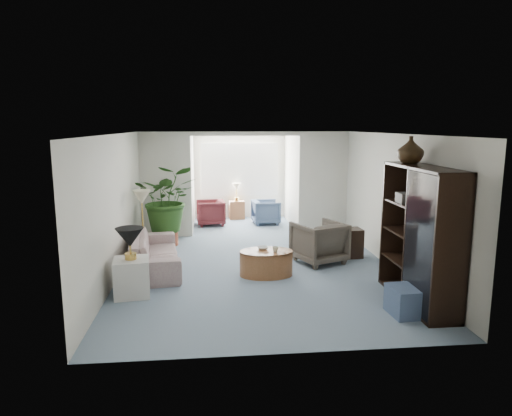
{
  "coord_description": "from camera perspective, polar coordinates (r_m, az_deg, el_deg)",
  "views": [
    {
      "loc": [
        -0.88,
        -7.99,
        2.66
      ],
      "look_at": [
        0.0,
        0.6,
        1.1
      ],
      "focal_mm": 32.46,
      "sensor_mm": 36.0,
      "label": 1
    }
  ],
  "objects": [
    {
      "name": "side_table_dark",
      "position": [
        9.61,
        11.4,
        -4.23
      ],
      "size": [
        0.5,
        0.41,
        0.59
      ],
      "primitive_type": "cube",
      "rotation": [
        0.0,
        0.0,
        0.04
      ],
      "color": "black",
      "rests_on": "ground"
    },
    {
      "name": "sofa",
      "position": [
        8.84,
        -12.41,
        -5.34
      ],
      "size": [
        1.13,
        2.3,
        0.64
      ],
      "primitive_type": "imported",
      "rotation": [
        0.0,
        0.0,
        1.7
      ],
      "color": "#B7A99B",
      "rests_on": "ground"
    },
    {
      "name": "floor",
      "position": [
        8.47,
        0.42,
        -8.07
      ],
      "size": [
        6.0,
        6.0,
        0.0
      ],
      "primitive_type": "plane",
      "color": "#7C92A4",
      "rests_on": "ground"
    },
    {
      "name": "window_blinds",
      "position": [
        13.23,
        -2.02,
        4.76
      ],
      "size": [
        2.2,
        0.02,
        1.5
      ],
      "primitive_type": "cube",
      "color": "white"
    },
    {
      "name": "table_lamp",
      "position": [
        7.42,
        -15.29,
        -3.52
      ],
      "size": [
        0.44,
        0.44,
        0.3
      ],
      "primitive_type": "cone",
      "color": "black",
      "rests_on": "end_table"
    },
    {
      "name": "back_pier_right",
      "position": [
        11.42,
        8.29,
        3.04
      ],
      "size": [
        1.2,
        0.12,
        2.5
      ],
      "primitive_type": "cube",
      "color": "white",
      "rests_on": "ground"
    },
    {
      "name": "entertainment_cabinet",
      "position": [
        7.3,
        19.56,
        -3.23
      ],
      "size": [
        0.5,
        1.86,
        2.07
      ],
      "primitive_type": "cube",
      "color": "black",
      "rests_on": "ground"
    },
    {
      "name": "window_pane",
      "position": [
        13.26,
        -2.02,
        4.77
      ],
      "size": [
        2.2,
        0.02,
        1.5
      ],
      "primitive_type": "cube",
      "color": "white"
    },
    {
      "name": "sunroom_table",
      "position": [
        13.23,
        -2.39,
        -0.23
      ],
      "size": [
        0.45,
        0.37,
        0.52
      ],
      "primitive_type": "cube",
      "rotation": [
        0.0,
        0.0,
        0.08
      ],
      "color": "#985837",
      "rests_on": "ground"
    },
    {
      "name": "coffee_bowl",
      "position": [
        8.33,
        0.84,
        -4.97
      ],
      "size": [
        0.23,
        0.23,
        0.05
      ],
      "primitive_type": "imported",
      "rotation": [
        0.0,
        0.0,
        0.15
      ],
      "color": "silver",
      "rests_on": "coffee_table"
    },
    {
      "name": "cabinet_urn",
      "position": [
        7.58,
        18.51,
        6.81
      ],
      "size": [
        0.4,
        0.4,
        0.42
      ],
      "primitive_type": "imported",
      "color": "#322110",
      "rests_on": "entertainment_cabinet"
    },
    {
      "name": "sunroom_floor",
      "position": [
        12.41,
        -1.65,
        -2.15
      ],
      "size": [
        2.6,
        2.6,
        0.0
      ],
      "primitive_type": "plane",
      "color": "#7C92A4",
      "rests_on": "ground"
    },
    {
      "name": "back_pier_left",
      "position": [
        11.13,
        -11.07,
        2.76
      ],
      "size": [
        1.2,
        0.12,
        2.5
      ],
      "primitive_type": "cube",
      "color": "white",
      "rests_on": "ground"
    },
    {
      "name": "plant_pot",
      "position": [
        10.54,
        -10.65,
        -3.66
      ],
      "size": [
        0.4,
        0.4,
        0.32
      ],
      "primitive_type": "cylinder",
      "color": "#A2492F",
      "rests_on": "ground"
    },
    {
      "name": "coffee_table",
      "position": [
        8.31,
        1.26,
        -6.8
      ],
      "size": [
        1.08,
        1.08,
        0.45
      ],
      "primitive_type": "cylinder",
      "rotation": [
        0.0,
        0.0,
        0.15
      ],
      "color": "#985837",
      "rests_on": "ground"
    },
    {
      "name": "wingback_chair",
      "position": [
        9.12,
        7.77,
        -4.18
      ],
      "size": [
        1.14,
        1.15,
        0.81
      ],
      "primitive_type": "imported",
      "rotation": [
        0.0,
        0.0,
        3.53
      ],
      "color": "#595146",
      "rests_on": "ground"
    },
    {
      "name": "floor_lamp",
      "position": [
        9.39,
        -13.9,
        1.3
      ],
      "size": [
        0.36,
        0.36,
        0.28
      ],
      "primitive_type": "cone",
      "color": "beige",
      "rests_on": "ground"
    },
    {
      "name": "end_table",
      "position": [
        7.6,
        -15.06,
        -8.25
      ],
      "size": [
        0.6,
        0.6,
        0.59
      ],
      "primitive_type": "cube",
      "rotation": [
        0.0,
        0.0,
        0.12
      ],
      "color": "silver",
      "rests_on": "ground"
    },
    {
      "name": "sunroom_chair_blue",
      "position": [
        12.55,
        1.24,
        -0.49
      ],
      "size": [
        0.77,
        0.75,
        0.65
      ],
      "primitive_type": "imported",
      "rotation": [
        0.0,
        0.0,
        1.65
      ],
      "color": "#4A617F",
      "rests_on": "ground"
    },
    {
      "name": "house_plant",
      "position": [
        10.36,
        -10.81,
        1.17
      ],
      "size": [
        1.33,
        1.15,
        1.48
      ],
      "primitive_type": "imported",
      "color": "#27501B",
      "rests_on": "plant_pot"
    },
    {
      "name": "coffee_cup",
      "position": [
        8.16,
        2.41,
        -5.13
      ],
      "size": [
        0.12,
        0.12,
        0.1
      ],
      "primitive_type": "imported",
      "rotation": [
        0.0,
        0.0,
        0.15
      ],
      "color": "beige",
      "rests_on": "coffee_table"
    },
    {
      "name": "sunroom_chair_maroon",
      "position": [
        12.46,
        -5.63,
        -0.57
      ],
      "size": [
        0.8,
        0.78,
        0.67
      ],
      "primitive_type": "imported",
      "rotation": [
        0.0,
        0.0,
        -1.49
      ],
      "color": "#501B1F",
      "rests_on": "ground"
    },
    {
      "name": "ottoman",
      "position": [
        7.01,
        18.23,
        -10.81
      ],
      "size": [
        0.54,
        0.54,
        0.4
      ],
      "primitive_type": "cube",
      "rotation": [
        0.0,
        0.0,
        0.07
      ],
      "color": "#4A617F",
      "rests_on": "ground"
    },
    {
      "name": "framed_picture",
      "position": [
        8.62,
        17.01,
        3.4
      ],
      "size": [
        0.04,
        0.5,
        0.4
      ],
      "primitive_type": "cube",
      "color": "#BAB095"
    },
    {
      "name": "back_header",
      "position": [
        11.03,
        -1.29,
        9.14
      ],
      "size": [
        2.6,
        0.12,
        0.1
      ],
      "primitive_type": "cube",
      "color": "white",
      "rests_on": "back_pier_left"
    },
    {
      "name": "shelf_clutter",
      "position": [
        7.07,
        19.95,
        -2.27
      ],
      "size": [
        0.3,
        1.23,
        1.06
      ],
      "color": "#2A2421",
      "rests_on": "entertainment_cabinet"
    }
  ]
}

